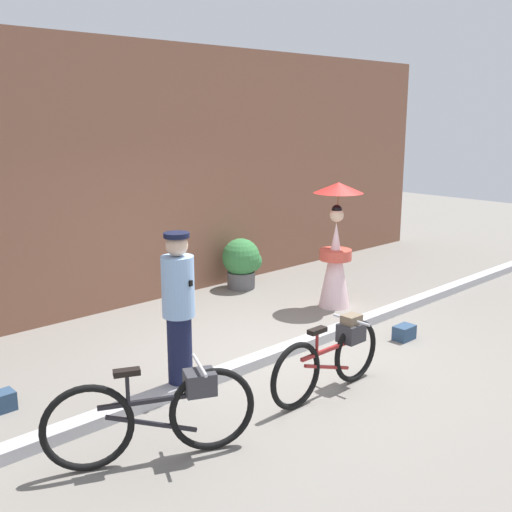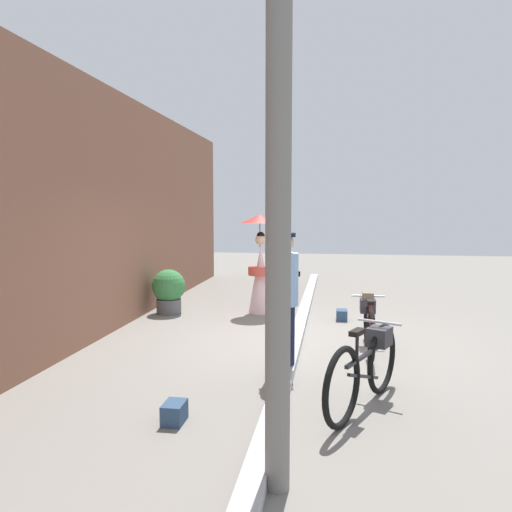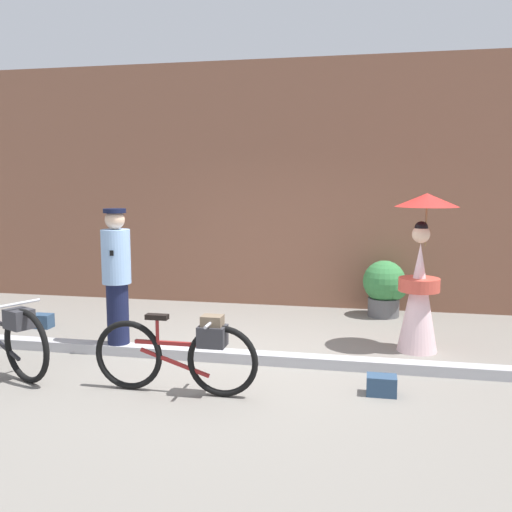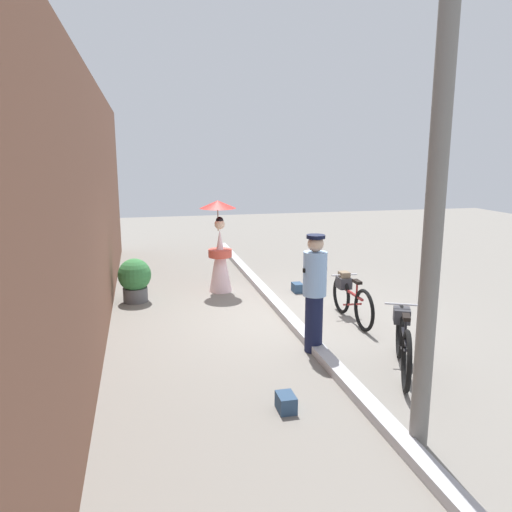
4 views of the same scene
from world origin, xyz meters
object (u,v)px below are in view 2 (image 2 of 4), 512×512
object	(u,v)px
person_with_parasol	(261,265)
bicycle_near_officer	(366,366)
potted_plant_by_door	(170,290)
person_officer	(284,299)
utility_pole	(279,153)
bicycle_far_side	(369,322)
backpack_on_pavement	(175,412)
backpack_spare	(342,315)

from	to	relation	value
person_with_parasol	bicycle_near_officer	bearing A→B (deg)	-158.58
potted_plant_by_door	person_officer	bearing A→B (deg)	-141.25
potted_plant_by_door	utility_pole	size ratio (longest dim) A/B	0.18
bicycle_far_side	utility_pole	world-z (taller)	utility_pole
person_officer	backpack_on_pavement	distance (m)	1.99
bicycle_near_officer	potted_plant_by_door	bearing A→B (deg)	40.39
bicycle_near_officer	backpack_on_pavement	distance (m)	1.95
potted_plant_by_door	backpack_on_pavement	bearing A→B (deg)	-160.64
person_officer	potted_plant_by_door	bearing A→B (deg)	38.75
person_with_parasol	potted_plant_by_door	distance (m)	1.83
potted_plant_by_door	utility_pole	bearing A→B (deg)	-154.23
potted_plant_by_door	bicycle_far_side	bearing A→B (deg)	-118.71
bicycle_far_side	backpack_spare	size ratio (longest dim) A/B	5.79
bicycle_near_officer	potted_plant_by_door	size ratio (longest dim) A/B	1.95
bicycle_near_officer	potted_plant_by_door	world-z (taller)	potted_plant_by_door
person_with_parasol	backpack_spare	size ratio (longest dim) A/B	6.67
bicycle_far_side	utility_pole	bearing A→B (deg)	166.49
bicycle_far_side	backpack_on_pavement	xyz separation A→B (m)	(-2.76, 1.98, -0.31)
bicycle_far_side	person_with_parasol	size ratio (longest dim) A/B	0.87
bicycle_far_side	person_officer	world-z (taller)	person_officer
person_with_parasol	backpack_spare	distance (m)	1.84
bicycle_near_officer	backpack_spare	size ratio (longest dim) A/B	5.86
backpack_spare	bicycle_far_side	bearing A→B (deg)	-169.82
backpack_on_pavement	backpack_spare	world-z (taller)	backpack_on_pavement
bicycle_near_officer	bicycle_far_side	bearing A→B (deg)	-4.63
potted_plant_by_door	backpack_spare	size ratio (longest dim) A/B	3.00
bicycle_far_side	backpack_on_pavement	world-z (taller)	bicycle_far_side
bicycle_near_officer	bicycle_far_side	distance (m)	2.10
bicycle_near_officer	backpack_on_pavement	xyz separation A→B (m)	(-0.67, 1.81, -0.33)
bicycle_near_officer	utility_pole	world-z (taller)	utility_pole
bicycle_near_officer	utility_pole	distance (m)	2.65
backpack_spare	bicycle_near_officer	bearing A→B (deg)	-177.53
utility_pole	potted_plant_by_door	bearing A→B (deg)	25.77
bicycle_far_side	potted_plant_by_door	xyz separation A→B (m)	(2.00, 3.65, 0.05)
potted_plant_by_door	backpack_on_pavement	xyz separation A→B (m)	(-4.75, -1.67, -0.36)
person_with_parasol	utility_pole	xyz separation A→B (m)	(-6.06, -1.02, 1.46)
person_officer	potted_plant_by_door	size ratio (longest dim) A/B	2.02
person_officer	potted_plant_by_door	xyz separation A→B (m)	(3.18, 2.55, -0.47)
bicycle_far_side	person_officer	xyz separation A→B (m)	(-1.18, 1.10, 0.52)
person_with_parasol	utility_pole	distance (m)	6.32
bicycle_near_officer	backpack_spare	xyz separation A→B (m)	(3.99, 0.17, -0.33)
bicycle_near_officer	person_with_parasol	size ratio (longest dim) A/B	0.88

